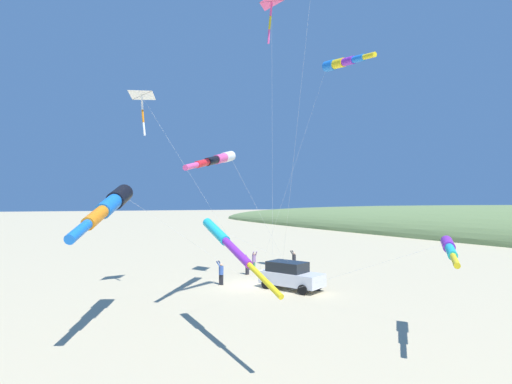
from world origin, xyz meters
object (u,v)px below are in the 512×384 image
(person_bystander_far, at_px, (247,263))
(kite_windsock_teal_far_right, at_px, (449,248))
(person_child_green_jacket, at_px, (221,272))
(kite_windsock_rainbow_low_near, at_px, (226,242))
(parked_car, at_px, (290,275))
(kite_delta_blue_topmost, at_px, (271,2))
(cooler_box, at_px, (314,280))
(person_adult_flyer, at_px, (254,260))
(person_child_grey_jacket, at_px, (294,259))
(kite_windsock_purple_drifting, at_px, (218,159))
(kite_delta_long_streamer_left, at_px, (142,96))
(kite_windsock_yellow_midlevel, at_px, (342,63))
(kite_windsock_long_streamer_right, at_px, (110,205))

(person_bystander_far, bearing_deg, kite_windsock_teal_far_right, -90.92)
(person_child_green_jacket, bearing_deg, kite_windsock_rainbow_low_near, -112.57)
(parked_car, bearing_deg, kite_windsock_teal_far_right, -91.58)
(kite_windsock_teal_far_right, height_order, kite_delta_blue_topmost, kite_delta_blue_topmost)
(person_child_green_jacket, xyz_separation_m, kite_windsock_teal_far_right, (3.23, -15.78, 3.08))
(cooler_box, xyz_separation_m, person_adult_flyer, (-1.23, 6.94, 0.72))
(person_bystander_far, relative_size, kite_windsock_teal_far_right, 0.13)
(person_child_grey_jacket, height_order, kite_windsock_teal_far_right, kite_windsock_teal_far_right)
(kite_windsock_rainbow_low_near, bearing_deg, kite_windsock_purple_drifting, 69.57)
(kite_delta_long_streamer_left, relative_size, kite_windsock_yellow_midlevel, 0.77)
(person_bystander_far, distance_m, kite_delta_blue_topmost, 19.65)
(cooler_box, xyz_separation_m, kite_windsock_yellow_midlevel, (2.31, -0.53, 16.29))
(person_adult_flyer, relative_size, person_child_green_jacket, 0.99)
(person_adult_flyer, distance_m, kite_windsock_purple_drifting, 12.89)
(person_child_green_jacket, distance_m, kite_windsock_long_streamer_right, 11.77)
(parked_car, bearing_deg, kite_windsock_rainbow_low_near, -137.43)
(person_bystander_far, xyz_separation_m, kite_delta_blue_topmost, (-1.45, -6.30, 18.56))
(parked_car, bearing_deg, kite_windsock_yellow_midlevel, 3.68)
(kite_windsock_rainbow_low_near, height_order, kite_delta_blue_topmost, kite_delta_blue_topmost)
(cooler_box, bearing_deg, person_child_green_jacket, 156.23)
(parked_car, relative_size, kite_windsock_teal_far_right, 0.36)
(cooler_box, height_order, person_child_grey_jacket, person_child_grey_jacket)
(cooler_box, bearing_deg, kite_windsock_long_streamer_right, -165.70)
(cooler_box, xyz_separation_m, person_child_green_jacket, (-6.19, 2.73, 0.72))
(kite_windsock_yellow_midlevel, xyz_separation_m, kite_delta_blue_topmost, (-6.43, -0.31, 2.97))
(parked_car, relative_size, person_child_grey_jacket, 2.82)
(parked_car, relative_size, person_adult_flyer, 2.74)
(person_child_grey_jacket, bearing_deg, cooler_box, -110.66)
(parked_car, distance_m, kite_windsock_purple_drifting, 9.33)
(kite_delta_long_streamer_left, xyz_separation_m, kite_windsock_teal_far_right, (9.02, -15.32, -8.77))
(kite_windsock_rainbow_low_near, bearing_deg, kite_windsock_teal_far_right, -30.96)
(kite_windsock_purple_drifting, bearing_deg, kite_windsock_yellow_midlevel, 2.14)
(cooler_box, relative_size, person_adult_flyer, 0.37)
(parked_car, relative_size, cooler_box, 7.50)
(parked_car, distance_m, person_child_grey_jacket, 8.24)
(parked_car, xyz_separation_m, kite_delta_blue_topmost, (-1.49, 0.01, 18.52))
(person_adult_flyer, bearing_deg, person_child_grey_jacket, -17.87)
(kite_windsock_long_streamer_right, bearing_deg, kite_windsock_teal_far_right, -38.23)
(person_child_green_jacket, distance_m, person_child_grey_jacket, 8.94)
(person_child_green_jacket, xyz_separation_m, person_bystander_far, (3.53, 2.74, -0.02))
(parked_car, height_order, kite_delta_long_streamer_left, kite_delta_long_streamer_left)
(cooler_box, xyz_separation_m, kite_delta_long_streamer_left, (-11.97, 2.26, 12.57))
(kite_windsock_long_streamer_right, relative_size, kite_windsock_purple_drifting, 1.20)
(cooler_box, height_order, kite_windsock_yellow_midlevel, kite_windsock_yellow_midlevel)
(person_child_grey_jacket, bearing_deg, kite_delta_blue_topmost, -133.43)
(kite_windsock_long_streamer_right, bearing_deg, parked_car, 13.50)
(cooler_box, bearing_deg, kite_windsock_teal_far_right, -102.77)
(person_child_grey_jacket, xyz_separation_m, kite_windsock_purple_drifting, (-10.22, -6.75, 7.66))
(kite_windsock_teal_far_right, height_order, kite_windsock_rainbow_low_near, kite_windsock_rainbow_low_near)
(person_bystander_far, distance_m, kite_windsock_yellow_midlevel, 17.42)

